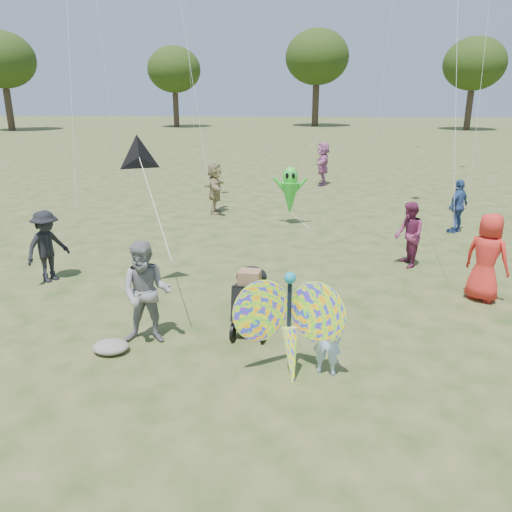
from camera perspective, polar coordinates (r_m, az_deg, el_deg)
The scene contains 15 objects.
ground at distance 7.63m, azimuth 0.49°, elevation -11.45°, with size 160.00×160.00×0.00m, color #51592B.
child_girl at distance 7.04m, azimuth 8.13°, elevation -9.26°, with size 0.40×0.26×1.11m, color #B0D5FA.
adult_man at distance 7.91m, azimuth -12.42°, elevation -4.16°, with size 0.80×0.63×1.65m, color gray.
grey_bag at distance 8.03m, azimuth -16.28°, elevation -9.92°, with size 0.56×0.46×0.18m, color gray.
crowd_a at distance 10.27m, azimuth 24.88°, elevation -0.14°, with size 0.83×0.54×1.69m, color red.
crowd_b at distance 11.17m, azimuth -22.76°, elevation 1.02°, with size 0.97×0.56×1.51m, color black.
crowd_c at distance 15.13m, azimuth 22.09°, elevation 5.30°, with size 0.89×0.37×1.51m, color #334F8C.
crowd_d at distance 16.44m, azimuth -4.71°, elevation 7.76°, with size 1.53×0.49×1.66m, color tan.
crowd_e at distance 11.72m, azimuth 17.08°, elevation 2.34°, with size 0.72×0.56×1.48m, color #7E2A52.
crowd_j at distance 21.81m, azimuth 7.64°, elevation 10.43°, with size 1.69×0.54×1.82m, color #C06EA6.
jogging_stroller at distance 8.17m, azimuth -0.65°, elevation -4.60°, with size 0.56×1.08×1.09m.
butterfly_kite at distance 6.85m, azimuth 3.90°, elevation -7.96°, with size 1.74×0.75×1.72m.
delta_kite_rig at distance 9.53m, azimuth -13.19°, elevation 10.89°, with size 1.48×2.26×1.74m.
alien_kite at distance 14.86m, azimuth 3.91°, elevation 7.22°, with size 1.12×0.69×1.74m.
tree_line at distance 51.80m, azimuth 9.26°, elevation 21.33°, with size 91.78×33.60×10.79m.
Camera 1 is at (0.53, -6.62, 3.77)m, focal length 35.00 mm.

